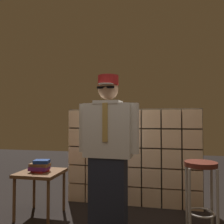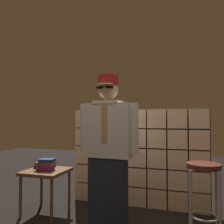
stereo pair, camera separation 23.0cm
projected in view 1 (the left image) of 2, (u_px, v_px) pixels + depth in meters
The scene contains 5 objects.
glass_block_wall at pixel (132, 157), 3.25m from camera, with size 1.94×0.10×1.39m.
standing_person at pixel (108, 150), 2.44m from camera, with size 0.68×0.30×1.69m.
bar_stool at pixel (201, 180), 2.41m from camera, with size 0.34×0.34×0.76m.
side_table at pixel (41, 177), 2.88m from camera, with size 0.52×0.52×0.56m.
book_stack at pixel (40, 166), 2.85m from camera, with size 0.25×0.19×0.15m.
Camera 1 is at (0.38, -2.13, 1.22)m, focal length 36.39 mm.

